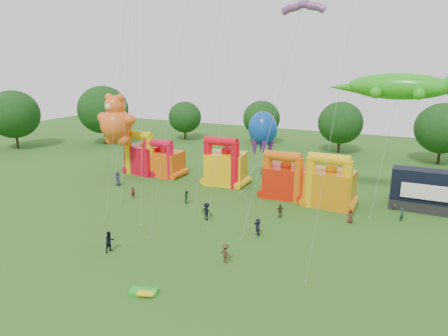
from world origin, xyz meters
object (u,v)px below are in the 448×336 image
at_px(bouncy_castle_0, 145,157).
at_px(gecko_kite, 392,115).
at_px(octopus_kite, 262,135).
at_px(spectator_0, 118,179).
at_px(bouncy_castle_2, 225,166).
at_px(stage_trailer, 425,191).
at_px(teddy_bear_kite, 116,134).
at_px(spectator_4, 280,211).

distance_m(bouncy_castle_0, gecko_kite, 35.45).
height_order(octopus_kite, spectator_0, octopus_kite).
xyz_separation_m(gecko_kite, octopus_kite, (-17.04, 4.88, -4.25)).
xyz_separation_m(bouncy_castle_0, bouncy_castle_2, (13.73, 0.01, 0.07)).
relative_size(gecko_kite, spectator_0, 7.96).
height_order(bouncy_castle_0, stage_trailer, bouncy_castle_0).
bearing_deg(spectator_0, stage_trailer, 36.09).
xyz_separation_m(stage_trailer, teddy_bear_kite, (-40.50, -4.73, 4.19)).
xyz_separation_m(teddy_bear_kite, spectator_4, (26.47, -4.78, -5.71)).
xyz_separation_m(bouncy_castle_2, teddy_bear_kite, (-15.56, -3.97, 3.88)).
bearing_deg(teddy_bear_kite, spectator_4, -10.23).
height_order(teddy_bear_kite, gecko_kite, gecko_kite).
distance_m(bouncy_castle_0, octopus_kite, 18.38).
relative_size(spectator_0, spectator_4, 1.26).
bearing_deg(stage_trailer, teddy_bear_kite, -173.34).
xyz_separation_m(bouncy_castle_2, stage_trailer, (24.95, 0.76, -0.31)).
height_order(stage_trailer, gecko_kite, gecko_kite).
xyz_separation_m(bouncy_castle_2, octopus_kite, (3.69, 4.22, 3.99)).
bearing_deg(gecko_kite, spectator_0, -169.25).
xyz_separation_m(bouncy_castle_2, spectator_0, (-13.06, -7.08, -1.63)).
xyz_separation_m(bouncy_castle_0, gecko_kite, (34.46, -0.66, 8.31)).
distance_m(bouncy_castle_2, gecko_kite, 22.32).
bearing_deg(teddy_bear_kite, stage_trailer, 6.66).
bearing_deg(stage_trailer, octopus_kite, 170.76).
height_order(bouncy_castle_2, stage_trailer, bouncy_castle_2).
height_order(gecko_kite, octopus_kite, gecko_kite).
relative_size(stage_trailer, teddy_bear_kite, 0.59).
bearing_deg(bouncy_castle_0, spectator_0, -84.57).
bearing_deg(stage_trailer, bouncy_castle_0, -178.86).
xyz_separation_m(bouncy_castle_2, gecko_kite, (20.73, -0.67, 8.24)).
height_order(bouncy_castle_0, spectator_4, bouncy_castle_0).
bearing_deg(gecko_kite, teddy_bear_kite, -174.80).
bearing_deg(spectator_0, teddy_bear_kite, 153.24).
distance_m(bouncy_castle_2, teddy_bear_kite, 16.52).
bearing_deg(teddy_bear_kite, gecko_kite, 5.20).
height_order(bouncy_castle_0, teddy_bear_kite, teddy_bear_kite).
bearing_deg(teddy_bear_kite, bouncy_castle_0, 65.24).
distance_m(stage_trailer, spectator_4, 17.01).
relative_size(bouncy_castle_0, teddy_bear_kite, 0.54).
xyz_separation_m(gecko_kite, spectator_0, (-33.79, -6.41, -9.87)).
bearing_deg(stage_trailer, spectator_0, -168.35).
height_order(stage_trailer, spectator_0, stage_trailer).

